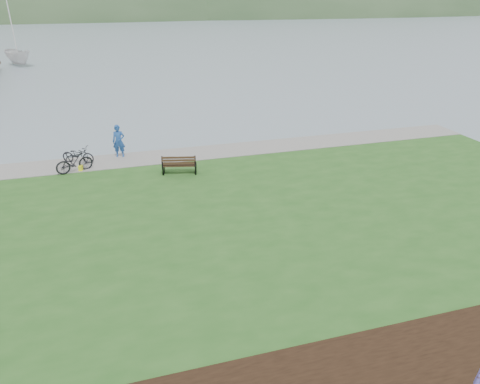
{
  "coord_description": "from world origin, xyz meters",
  "views": [
    {
      "loc": [
        -3.17,
        -14.8,
        8.26
      ],
      "look_at": [
        1.0,
        -0.39,
        1.3
      ],
      "focal_mm": 32.0,
      "sensor_mm": 36.0,
      "label": 1
    }
  ],
  "objects_px": {
    "person": "(118,138)",
    "sailboat": "(20,66)",
    "park_bench": "(179,164)",
    "bicycle_a": "(78,155)"
  },
  "relations": [
    {
      "from": "park_bench",
      "to": "sailboat",
      "type": "bearing_deg",
      "value": 121.53
    },
    {
      "from": "park_bench",
      "to": "sailboat",
      "type": "distance_m",
      "value": 44.69
    },
    {
      "from": "person",
      "to": "bicycle_a",
      "type": "relative_size",
      "value": 1.21
    },
    {
      "from": "bicycle_a",
      "to": "sailboat",
      "type": "relative_size",
      "value": 0.07
    },
    {
      "from": "person",
      "to": "sailboat",
      "type": "distance_m",
      "value": 40.84
    },
    {
      "from": "park_bench",
      "to": "person",
      "type": "distance_m",
      "value": 4.21
    },
    {
      "from": "park_bench",
      "to": "bicycle_a",
      "type": "height_order",
      "value": "park_bench"
    },
    {
      "from": "person",
      "to": "bicycle_a",
      "type": "distance_m",
      "value": 2.17
    },
    {
      "from": "sailboat",
      "to": "person",
      "type": "bearing_deg",
      "value": -105.18
    },
    {
      "from": "person",
      "to": "sailboat",
      "type": "xyz_separation_m",
      "value": [
        -11.15,
        39.27,
        -1.42
      ]
    }
  ]
}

